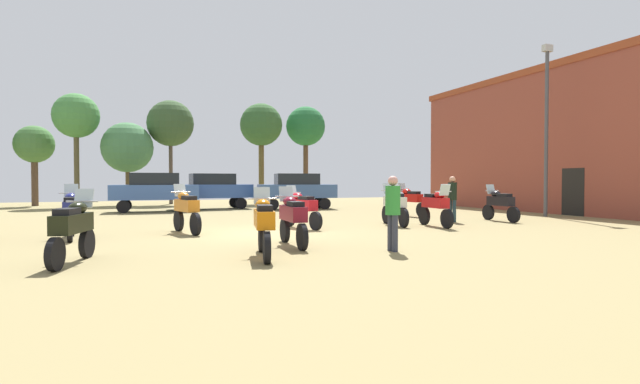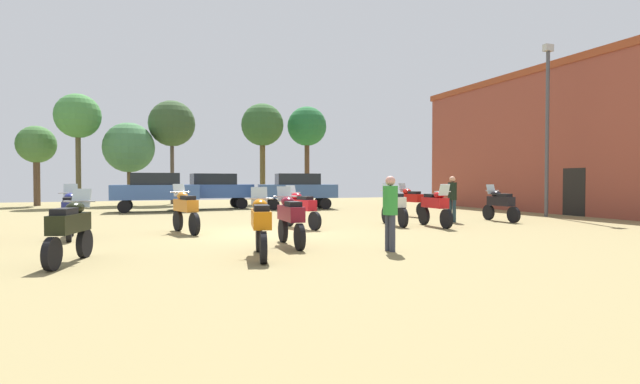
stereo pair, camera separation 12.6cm
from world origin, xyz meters
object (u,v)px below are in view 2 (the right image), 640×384
at_px(motorcycle_11, 411,200).
at_px(car_3, 156,189).
at_px(car_1, 213,188).
at_px(tree_5, 262,126).
at_px(person_1, 452,195).
at_px(tree_1, 78,117).
at_px(motorcycle_6, 435,206).
at_px(tree_8, 36,146).
at_px(motorcycle_5, 185,209).
at_px(car_2, 297,188).
at_px(motorcycle_9, 290,217).
at_px(tree_2, 307,127).
at_px(brick_building, 570,142).
at_px(motorcycle_3, 500,203).
at_px(tree_4, 172,124).
at_px(motorcycle_12, 301,207).
at_px(motorcycle_8, 261,223).
at_px(tree_3, 129,148).
at_px(lamp_post, 547,122).
at_px(motorcycle_1, 394,205).
at_px(motorcycle_4, 70,227).
at_px(motorcycle_2, 70,212).

height_order(motorcycle_11, car_3, car_3).
bearing_deg(car_1, tree_5, -39.37).
xyz_separation_m(person_1, tree_1, (-15.01, 17.69, 4.54)).
relative_size(motorcycle_6, tree_8, 0.43).
height_order(motorcycle_5, tree_1, tree_1).
height_order(motorcycle_11, tree_8, tree_8).
distance_m(car_2, car_3, 7.59).
relative_size(motorcycle_9, tree_2, 0.31).
relative_size(motorcycle_9, car_2, 0.49).
bearing_deg(brick_building, tree_2, 124.00).
height_order(motorcycle_5, tree_8, tree_8).
bearing_deg(tree_5, motorcycle_3, -73.98).
bearing_deg(motorcycle_11, tree_4, 113.04).
relative_size(motorcycle_6, tree_4, 0.31).
relative_size(motorcycle_12, car_3, 0.50).
distance_m(motorcycle_5, motorcycle_11, 10.61).
height_order(motorcycle_6, tree_4, tree_4).
xyz_separation_m(motorcycle_5, tree_8, (-7.57, 19.40, 3.09)).
bearing_deg(car_3, motorcycle_8, -172.07).
bearing_deg(motorcycle_8, tree_5, 86.39).
bearing_deg(motorcycle_5, tree_5, 54.76).
xyz_separation_m(tree_2, tree_4, (-9.69, 0.23, -0.13)).
relative_size(tree_3, tree_8, 1.06).
height_order(car_3, lamp_post, lamp_post).
distance_m(motorcycle_9, motorcycle_12, 4.31).
xyz_separation_m(motorcycle_1, tree_2, (3.09, 18.69, 4.87)).
distance_m(motorcycle_6, motorcycle_11, 4.73).
xyz_separation_m(motorcycle_4, tree_3, (0.43, 23.06, 3.05)).
height_order(motorcycle_11, tree_2, tree_2).
xyz_separation_m(tree_8, lamp_post, (23.23, -18.19, 0.40)).
distance_m(car_2, tree_1, 14.81).
height_order(motorcycle_1, motorcycle_2, motorcycle_2).
height_order(motorcycle_9, car_3, car_3).
bearing_deg(tree_4, tree_8, 176.54).
bearing_deg(motorcycle_1, tree_5, 98.92).
distance_m(motorcycle_2, tree_1, 19.06).
xyz_separation_m(motorcycle_2, tree_8, (-4.47, 19.74, 3.08)).
bearing_deg(tree_2, tree_1, -177.49).
bearing_deg(motorcycle_9, person_1, 29.88).
bearing_deg(tree_2, tree_8, 177.66).
relative_size(motorcycle_9, motorcycle_12, 1.00).
xyz_separation_m(motorcycle_12, tree_4, (-3.14, 18.74, 4.77)).
bearing_deg(motorcycle_6, car_2, -79.47).
bearing_deg(motorcycle_4, tree_2, 76.01).
distance_m(motorcycle_1, motorcycle_12, 3.47).
height_order(motorcycle_4, motorcycle_12, motorcycle_12).
height_order(car_2, tree_4, tree_4).
height_order(motorcycle_4, car_1, car_1).
bearing_deg(motorcycle_1, motorcycle_6, -33.32).
height_order(motorcycle_9, tree_4, tree_4).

